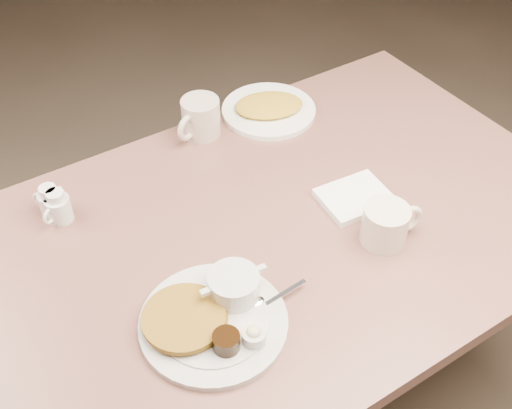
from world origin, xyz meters
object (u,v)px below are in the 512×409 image
creamer_right (51,202)px  coffee_mug_far (200,118)px  hash_plate (269,109)px  creamer_left (58,207)px  diner_table (261,282)px  coffee_mug_near (387,224)px  main_plate (214,314)px

creamer_right → coffee_mug_far: bearing=10.9°
hash_plate → creamer_left: bearing=-171.8°
diner_table → creamer_left: bearing=141.8°
coffee_mug_far → hash_plate: size_ratio=0.46×
coffee_mug_near → coffee_mug_far: size_ratio=0.99×
coffee_mug_far → hash_plate: coffee_mug_far is taller
creamer_left → creamer_right: bearing=107.5°
diner_table → coffee_mug_far: (0.06, 0.39, 0.22)m
coffee_mug_near → hash_plate: size_ratio=0.45×
coffee_mug_far → coffee_mug_near: bearing=-74.6°
main_plate → coffee_mug_near: coffee_mug_near is taller
hash_plate → diner_table: bearing=-125.7°
creamer_left → coffee_mug_far: bearing=14.4°
creamer_left → creamer_right: (-0.01, 0.03, 0.00)m
creamer_left → coffee_mug_near: bearing=-37.7°
main_plate → coffee_mug_far: size_ratio=2.35×
main_plate → creamer_left: creamer_left is taller
main_plate → creamer_right: (-0.16, 0.45, 0.01)m
creamer_right → hash_plate: bearing=5.8°
creamer_left → hash_plate: creamer_left is taller
coffee_mug_far → creamer_left: bearing=-165.6°
coffee_mug_near → creamer_right: 0.74m
coffee_mug_near → creamer_right: bearing=141.1°
coffee_mug_far → hash_plate: bearing=-5.2°
coffee_mug_near → coffee_mug_far: 0.57m
main_plate → creamer_right: size_ratio=4.46×
diner_table → hash_plate: size_ratio=4.53×
main_plate → diner_table: bearing=36.0°
creamer_right → hash_plate: (0.63, 0.06, -0.02)m
diner_table → creamer_left: 0.50m
main_plate → coffee_mug_far: 0.60m
creamer_left → diner_table: bearing=-38.2°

